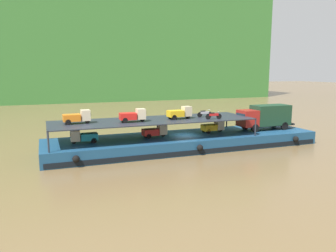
{
  "coord_description": "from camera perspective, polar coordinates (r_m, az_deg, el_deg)",
  "views": [
    {
      "loc": [
        -15.23,
        -34.32,
        8.83
      ],
      "look_at": [
        -2.14,
        0.0,
        2.7
      ],
      "focal_mm": 35.29,
      "sensor_mm": 36.0,
      "label": 1
    }
  ],
  "objects": [
    {
      "name": "mini_truck_upper_mid",
      "position": [
        35.06,
        -6.06,
        1.82
      ],
      "size": [
        2.78,
        1.27,
        1.38
      ],
      "color": "red",
      "rests_on": "cargo_rack"
    },
    {
      "name": "mini_truck_lower_mid",
      "position": [
        40.23,
        7.8,
        -0.11
      ],
      "size": [
        2.79,
        1.29,
        1.38
      ],
      "color": "gold",
      "rests_on": "cargo_barge"
    },
    {
      "name": "covered_lorry",
      "position": [
        43.27,
        16.44,
        1.6
      ],
      "size": [
        7.87,
        2.35,
        3.1
      ],
      "color": "maroon",
      "rests_on": "cargo_barge"
    },
    {
      "name": "cargo_rack",
      "position": [
        36.57,
        -2.42,
        0.99
      ],
      "size": [
        22.48,
        6.48,
        2.0
      ],
      "color": "#232833",
      "rests_on": "cargo_barge"
    },
    {
      "name": "motorcycle_upper_centre",
      "position": [
        38.91,
        6.33,
        2.19
      ],
      "size": [
        1.9,
        0.55,
        0.87
      ],
      "color": "black",
      "rests_on": "cargo_rack"
    },
    {
      "name": "mini_truck_upper_stern",
      "position": [
        35.01,
        -15.41,
        1.52
      ],
      "size": [
        2.76,
        1.23,
        1.38
      ],
      "color": "orange",
      "rests_on": "cargo_rack"
    },
    {
      "name": "mini_truck_lower_stern",
      "position": [
        35.02,
        -14.39,
        -1.76
      ],
      "size": [
        2.74,
        1.2,
        1.38
      ],
      "color": "teal",
      "rests_on": "cargo_barge"
    },
    {
      "name": "cargo_barge",
      "position": [
        38.39,
        3.01,
        -2.69
      ],
      "size": [
        31.68,
        7.82,
        1.5
      ],
      "color": "navy",
      "rests_on": "ground"
    },
    {
      "name": "mini_truck_lower_aft",
      "position": [
        36.89,
        -2.25,
        -0.9
      ],
      "size": [
        2.79,
        1.3,
        1.38
      ],
      "color": "red",
      "rests_on": "cargo_barge"
    },
    {
      "name": "motorcycle_upper_port",
      "position": [
        37.27,
        7.86,
        1.84
      ],
      "size": [
        1.9,
        0.55,
        0.87
      ],
      "color": "black",
      "rests_on": "cargo_rack"
    },
    {
      "name": "hillside_far_bank",
      "position": [
        110.82,
        -13.35,
        16.05
      ],
      "size": [
        115.4,
        31.3,
        39.04
      ],
      "color": "#387533",
      "rests_on": "ground"
    },
    {
      "name": "ground_plane",
      "position": [
        38.57,
        2.98,
        -3.77
      ],
      "size": [
        400.0,
        400.0,
        0.0
      ],
      "primitive_type": "plane",
      "color": "brown"
    },
    {
      "name": "mini_truck_upper_fore",
      "position": [
        37.18,
        2.08,
        2.3
      ],
      "size": [
        2.79,
        1.29,
        1.38
      ],
      "color": "gold",
      "rests_on": "cargo_rack"
    }
  ]
}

